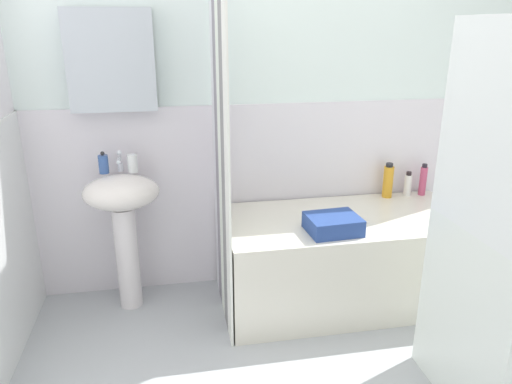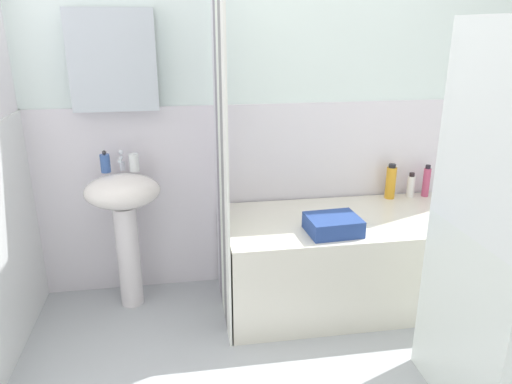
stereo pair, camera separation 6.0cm
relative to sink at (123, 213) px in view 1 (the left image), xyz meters
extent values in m
cube|color=white|center=(0.98, 0.24, 0.58)|extent=(3.60, 0.05, 2.40)
cube|color=silver|center=(0.98, 0.21, -0.02)|extent=(3.60, 0.02, 1.20)
cube|color=silver|center=(0.00, 0.15, 0.86)|extent=(0.48, 0.12, 0.56)
cylinder|color=silver|center=(0.00, 0.00, -0.30)|extent=(0.14, 0.14, 0.64)
ellipsoid|color=white|center=(0.00, 0.00, 0.13)|extent=(0.44, 0.34, 0.20)
cylinder|color=silver|center=(0.00, 0.10, 0.25)|extent=(0.03, 0.03, 0.05)
cylinder|color=silver|center=(0.00, 0.05, 0.31)|extent=(0.02, 0.10, 0.02)
sphere|color=silver|center=(0.00, 0.10, 0.34)|extent=(0.03, 0.03, 0.03)
cylinder|color=#36589D|center=(-0.09, 0.07, 0.28)|extent=(0.06, 0.06, 0.11)
sphere|color=#2C2C2D|center=(-0.09, 0.07, 0.34)|extent=(0.02, 0.02, 0.02)
cylinder|color=silver|center=(0.07, 0.07, 0.28)|extent=(0.06, 0.06, 0.10)
cube|color=silver|center=(1.33, -0.18, -0.34)|extent=(1.49, 0.73, 0.56)
cube|color=white|center=(0.57, -0.47, 0.38)|extent=(0.01, 0.15, 2.00)
cube|color=gray|center=(0.57, -0.32, 0.38)|extent=(0.01, 0.15, 2.00)
cube|color=white|center=(0.57, -0.18, 0.38)|extent=(0.01, 0.15, 2.00)
cube|color=gray|center=(0.57, -0.03, 0.38)|extent=(0.01, 0.15, 2.00)
cube|color=white|center=(0.57, 0.12, 0.38)|extent=(0.01, 0.15, 2.00)
cylinder|color=#C0486E|center=(1.97, 0.12, 0.04)|extent=(0.05, 0.05, 0.19)
cylinder|color=black|center=(1.97, 0.12, 0.15)|extent=(0.03, 0.03, 0.02)
cylinder|color=white|center=(1.87, 0.12, 0.02)|extent=(0.05, 0.05, 0.14)
cylinder|color=black|center=(1.87, 0.12, 0.10)|extent=(0.03, 0.03, 0.02)
cylinder|color=gold|center=(1.72, 0.12, 0.05)|extent=(0.07, 0.07, 0.21)
cylinder|color=#222227|center=(1.72, 0.12, 0.17)|extent=(0.05, 0.05, 0.02)
cube|color=#29448A|center=(1.17, -0.37, -0.01)|extent=(0.30, 0.26, 0.09)
camera|label=1|loc=(0.29, -2.73, 1.04)|focal=33.72mm
camera|label=2|loc=(0.35, -2.74, 1.04)|focal=33.72mm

